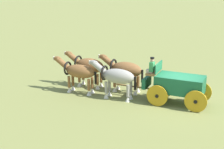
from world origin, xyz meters
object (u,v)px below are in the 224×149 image
object	(u,v)px
show_wagon	(177,85)
draft_horse_rear_off	(125,70)
draft_horse_lead_off	(88,66)
draft_horse_rear_near	(116,77)
draft_horse_lead_near	(78,72)

from	to	relation	value
show_wagon	draft_horse_rear_off	distance (m)	3.61
draft_horse_rear_off	draft_horse_lead_off	bearing A→B (deg)	21.01
show_wagon	draft_horse_lead_off	world-z (taller)	show_wagon
draft_horse_rear_near	draft_horse_rear_off	world-z (taller)	draft_horse_rear_off
draft_horse_rear_off	draft_horse_lead_near	size ratio (longest dim) A/B	1.00
draft_horse_rear_near	draft_horse_rear_off	distance (m)	1.30
draft_horse_rear_off	show_wagon	bearing A→B (deg)	-169.48
draft_horse_lead_near	draft_horse_lead_off	size ratio (longest dim) A/B	1.01
draft_horse_rear_off	draft_horse_rear_near	bearing A→B (deg)	110.40
draft_horse_lead_near	draft_horse_lead_off	world-z (taller)	draft_horse_lead_off
show_wagon	draft_horse_lead_near	xyz separation A→B (m)	(5.52, 2.81, 0.18)
show_wagon	draft_horse_rear_near	distance (m)	3.62
draft_horse_rear_near	draft_horse_lead_near	xyz separation A→B (m)	(2.44, 0.94, -0.02)
draft_horse_lead_off	show_wagon	bearing A→B (deg)	-165.09
show_wagon	draft_horse_rear_near	size ratio (longest dim) A/B	1.89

